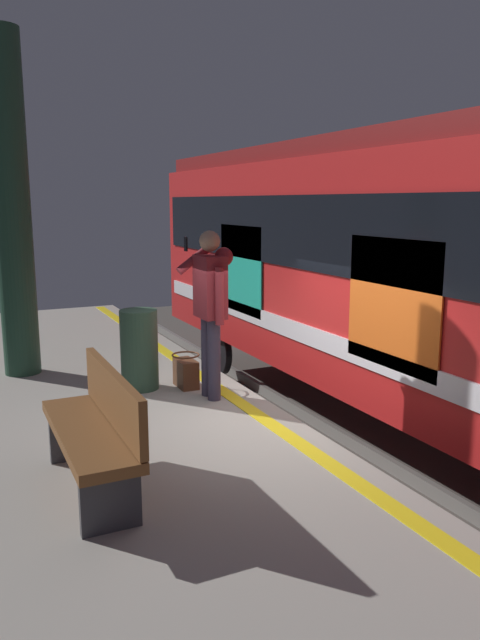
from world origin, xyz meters
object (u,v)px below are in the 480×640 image
at_px(train_carriage, 391,259).
at_px(bench, 97,426).
at_px(handbag, 186,372).
at_px(passenger, 211,301).
at_px(station_column, 12,208).
at_px(trash_bin, 139,350).

relative_size(train_carriage, bench, 6.39).
bearing_deg(handbag, passenger, -165.61).
xyz_separation_m(passenger, station_column, (1.91, 1.75, 0.96)).
relative_size(passenger, station_column, 0.45).
xyz_separation_m(passenger, handbag, (0.48, 0.12, -0.89)).
height_order(station_column, trash_bin, station_column).
relative_size(passenger, trash_bin, 1.98).
distance_m(passenger, bench, 2.36).
xyz_separation_m(passenger, bench, (-1.64, 1.60, -0.58)).
relative_size(train_carriage, handbag, 25.44).
bearing_deg(handbag, train_carriage, -88.69).
xyz_separation_m(bench, trash_bin, (2.29, -0.98, -0.03)).
bearing_deg(station_column, bench, -177.50).
distance_m(handbag, bench, 2.60).
distance_m(passenger, trash_bin, 1.09).
bearing_deg(train_carriage, station_column, 73.32).
bearing_deg(station_column, trash_bin, -137.88).
relative_size(handbag, station_column, 0.10).
height_order(train_carriage, bench, train_carriage).
bearing_deg(station_column, passenger, -137.50).
bearing_deg(passenger, bench, 135.72).
relative_size(passenger, bench, 1.17).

